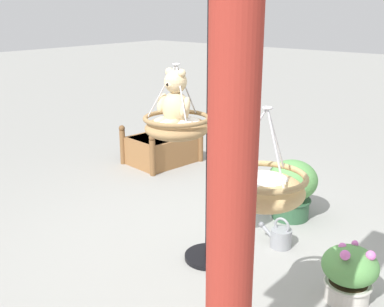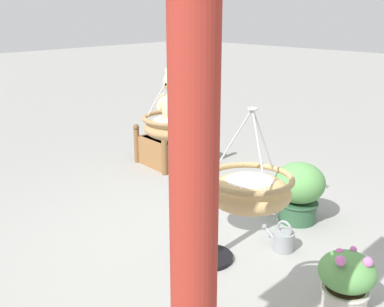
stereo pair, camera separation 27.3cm
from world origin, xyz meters
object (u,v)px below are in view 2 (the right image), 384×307
Objects in this scene: watering_can at (283,240)px; display_pole_central at (210,180)px; wooden_planter_box at (176,147)px; potted_plant_conical_shrub at (299,190)px; hanging_basket_with_teddy at (176,126)px; potted_plant_bushy_green at (346,279)px; teddy_bear at (174,102)px; hanging_basket_left_high at (249,190)px; greenhouse_pillar_left at (194,199)px.

display_pole_central is at bearing 58.33° from watering_can.
wooden_planter_box is at bearing -23.04° from watering_can.
potted_plant_conical_shrub is at bearing 168.82° from wooden_planter_box.
hanging_basket_with_teddy is 3.04m from wooden_planter_box.
wooden_planter_box is 2.12× the size of potted_plant_bushy_green.
teddy_bear is (-0.00, 0.02, 0.20)m from hanging_basket_with_teddy.
teddy_bear reaches higher than hanging_basket_left_high.
potted_plant_bushy_green is 0.77× the size of potted_plant_conical_shrub.
greenhouse_pillar_left reaches higher than wooden_planter_box.
hanging_basket_left_high is at bearing 75.01° from potted_plant_bushy_green.
hanging_basket_with_teddy is 1.98m from greenhouse_pillar_left.
hanging_basket_with_teddy is at bearing -23.04° from hanging_basket_left_high.
wooden_planter_box is at bearing -37.52° from hanging_basket_left_high.
wooden_planter_box is at bearing -37.78° from display_pole_central.
hanging_basket_left_high is 1.75× the size of watering_can.
hanging_basket_with_teddy is at bearing -41.78° from greenhouse_pillar_left.
potted_plant_bushy_green is (-0.25, -0.92, -0.91)m from hanging_basket_left_high.
hanging_basket_left_high is at bearing 112.67° from potted_plant_conical_shrub.
teddy_bear is 1.89m from potted_plant_bushy_green.
teddy_bear is at bearing -22.05° from hanging_basket_left_high.
greenhouse_pillar_left is at bearing 130.17° from display_pole_central.
watering_can is (-0.38, -0.61, -0.67)m from display_pole_central.
greenhouse_pillar_left is (-1.47, 1.31, 0.20)m from hanging_basket_with_teddy.
hanging_basket_left_high is at bearing 113.62° from watering_can.
potted_plant_conical_shrub is (-2.36, 0.47, 0.13)m from wooden_planter_box.
hanging_basket_with_teddy is 0.57× the size of wooden_planter_box.
potted_plant_bushy_green is (-1.36, -0.47, -1.22)m from teddy_bear.
greenhouse_pillar_left is 4.98m from wooden_planter_box.
teddy_bear is 0.44× the size of wooden_planter_box.
hanging_basket_with_teddy is at bearing -90.00° from teddy_bear.
teddy_bear is 1.32× the size of watering_can.
wooden_planter_box is 2.82m from watering_can.
hanging_basket_with_teddy is (0.15, 0.25, 0.50)m from display_pole_central.
display_pole_central reaches higher than potted_plant_conical_shrub.
display_pole_central reaches higher than hanging_basket_left_high.
potted_plant_conical_shrub is at bearing -67.33° from hanging_basket_left_high.
greenhouse_pillar_left is (-0.36, 0.84, 0.31)m from hanging_basket_left_high.
hanging_basket_with_teddy is 1.74× the size of watering_can.
wooden_planter_box is at bearing -42.86° from greenhouse_pillar_left.
wooden_planter_box is at bearing -11.18° from potted_plant_conical_shrub.
wooden_planter_box reaches higher than potted_plant_bushy_green.
wooden_planter_box is at bearing -43.93° from teddy_bear.
hanging_basket_left_high is 4.12m from wooden_planter_box.
watering_can is at bearing -26.68° from potted_plant_bushy_green.
hanging_basket_with_teddy reaches higher than watering_can.
watering_can is (0.59, -1.34, -1.06)m from hanging_basket_left_high.
teddy_bear is at bearing 61.18° from display_pole_central.
hanging_basket_left_high is 0.20× the size of greenhouse_pillar_left.
potted_plant_conical_shrub is (-0.29, -1.50, -0.91)m from hanging_basket_with_teddy.
display_pole_central is 1.27m from hanging_basket_left_high.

